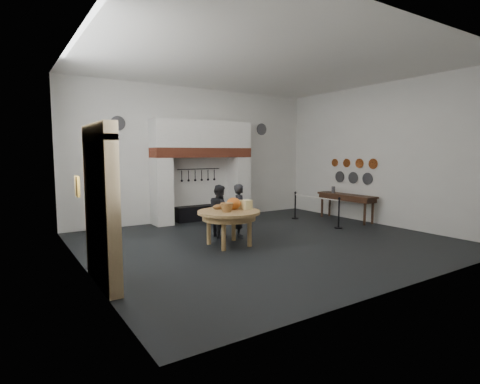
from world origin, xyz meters
TOP-DOWN VIEW (x-y plane):
  - floor at (0.00, 0.00)m, footprint 9.00×8.00m
  - ceiling at (0.00, 0.00)m, footprint 9.00×8.00m
  - wall_back at (0.00, 4.00)m, footprint 9.00×0.02m
  - wall_front at (0.00, -4.00)m, footprint 9.00×0.02m
  - wall_left at (-4.50, 0.00)m, footprint 0.02×8.00m
  - wall_right at (4.50, 0.00)m, footprint 0.02×8.00m
  - chimney_pier_left at (-1.48, 3.65)m, footprint 0.55×0.70m
  - chimney_pier_right at (1.48, 3.65)m, footprint 0.55×0.70m
  - hearth_brick_band at (0.00, 3.65)m, footprint 3.50×0.72m
  - chimney_hood at (0.00, 3.65)m, footprint 3.50×0.70m
  - iron_range at (0.00, 3.72)m, footprint 1.90×0.45m
  - utensil_rail at (0.00, 3.92)m, footprint 1.60×0.02m
  - door_recess at (-4.47, -1.00)m, footprint 0.04×1.10m
  - door_jamb_near at (-4.38, -1.70)m, footprint 0.22×0.30m
  - door_jamb_far at (-4.38, -0.30)m, footprint 0.22×0.30m
  - door_lintel at (-4.38, -1.00)m, footprint 0.22×1.70m
  - wall_plaque at (-4.45, 0.80)m, footprint 0.05×0.34m
  - work_table at (-1.08, 0.16)m, footprint 1.85×1.85m
  - pumpkin at (-0.88, 0.26)m, footprint 0.36×0.36m
  - cheese_block_big at (-0.58, 0.11)m, footprint 0.22×0.22m
  - cheese_block_small at (-0.60, 0.41)m, footprint 0.18×0.18m
  - wicker_basket at (-1.23, 0.01)m, footprint 0.38×0.38m
  - bread_loaf at (-1.18, 0.51)m, footprint 0.31×0.18m
  - visitor_near at (-0.38, 0.74)m, footprint 0.56×0.64m
  - visitor_far at (-0.78, 1.14)m, footprint 0.63×0.77m
  - side_table at (4.10, 0.96)m, footprint 0.55×2.20m
  - pewter_jug at (4.10, 1.56)m, footprint 0.12×0.12m
  - copper_pan_a at (4.46, 0.20)m, footprint 0.03×0.34m
  - copper_pan_b at (4.46, 0.75)m, footprint 0.03×0.32m
  - copper_pan_c at (4.46, 1.30)m, footprint 0.03×0.30m
  - copper_pan_d at (4.46, 1.85)m, footprint 0.03×0.28m
  - pewter_plate_left at (4.46, 0.40)m, footprint 0.03×0.40m
  - pewter_plate_mid at (4.46, 1.00)m, footprint 0.03×0.40m
  - pewter_plate_right at (4.46, 1.60)m, footprint 0.03×0.40m
  - pewter_plate_back_left at (-2.70, 3.96)m, footprint 0.44×0.03m
  - pewter_plate_back_right at (2.70, 3.96)m, footprint 0.44×0.03m
  - barrier_post_near at (2.85, 0.15)m, footprint 0.05×0.05m
  - barrier_post_far at (2.85, 2.15)m, footprint 0.05×0.05m
  - barrier_rope at (2.85, 1.15)m, footprint 0.04×2.00m

SIDE VIEW (x-z plane):
  - floor at x=0.00m, z-range -0.01..0.01m
  - iron_range at x=0.00m, z-range 0.00..0.50m
  - barrier_post_near at x=2.85m, z-range 0.00..0.90m
  - barrier_post_far at x=2.85m, z-range 0.00..0.90m
  - visitor_far at x=-0.78m, z-range 0.00..1.44m
  - visitor_near at x=-0.38m, z-range 0.00..1.47m
  - work_table at x=-1.08m, z-range 0.80..0.88m
  - barrier_rope at x=2.85m, z-range 0.83..0.87m
  - side_table at x=4.10m, z-range 0.84..0.90m
  - bread_loaf at x=-1.18m, z-range 0.87..1.01m
  - cheese_block_small at x=-0.60m, z-range 0.88..1.07m
  - wicker_basket at x=-1.23m, z-range 0.88..1.09m
  - cheese_block_big at x=-0.58m, z-range 0.88..1.11m
  - pewter_jug at x=4.10m, z-range 0.90..1.12m
  - pumpkin at x=-0.88m, z-range 0.88..1.18m
  - chimney_pier_left at x=-1.48m, z-range 0.00..2.15m
  - chimney_pier_right at x=1.48m, z-range 0.00..2.15m
  - door_recess at x=-4.47m, z-range 0.00..2.50m
  - door_jamb_near at x=-4.38m, z-range 0.00..2.60m
  - door_jamb_far at x=-4.38m, z-range 0.00..2.60m
  - pewter_plate_left at x=4.46m, z-range 1.25..1.65m
  - pewter_plate_mid at x=4.46m, z-range 1.25..1.65m
  - pewter_plate_right at x=4.46m, z-range 1.25..1.65m
  - wall_plaque at x=-4.45m, z-range 1.38..1.82m
  - utensil_rail at x=0.00m, z-range 1.74..1.76m
  - copper_pan_b at x=4.46m, z-range 1.79..2.11m
  - copper_pan_d at x=4.46m, z-range 1.81..2.09m
  - copper_pan_a at x=4.46m, z-range 1.78..2.12m
  - copper_pan_c at x=4.46m, z-range 1.80..2.10m
  - wall_back at x=0.00m, z-range 0.00..4.50m
  - wall_front at x=0.00m, z-range 0.00..4.50m
  - wall_left at x=-4.50m, z-range 0.00..4.50m
  - wall_right at x=4.50m, z-range 0.00..4.50m
  - hearth_brick_band at x=0.00m, z-range 2.15..2.47m
  - door_lintel at x=-4.38m, z-range 2.50..2.80m
  - chimney_hood at x=0.00m, z-range 2.47..3.37m
  - pewter_plate_back_left at x=-2.70m, z-range 2.98..3.42m
  - pewter_plate_back_right at x=2.70m, z-range 2.98..3.42m
  - ceiling at x=0.00m, z-range 4.49..4.51m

